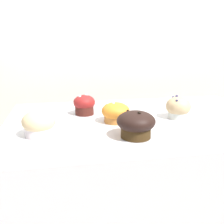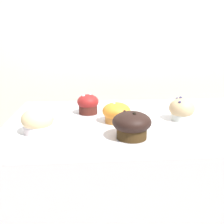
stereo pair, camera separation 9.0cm
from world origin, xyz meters
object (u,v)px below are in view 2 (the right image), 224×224
at_px(muffin_back_left, 88,104).
at_px(muffin_front_center, 132,125).
at_px(muffin_front_left, 38,121).
at_px(muffin_front_right, 116,113).
at_px(muffin_back_right, 182,110).

bearing_deg(muffin_back_left, muffin_front_center, -64.67).
bearing_deg(muffin_front_left, muffin_front_right, 19.43).
bearing_deg(muffin_back_right, muffin_back_left, 161.49).
xyz_separation_m(muffin_back_right, muffin_front_left, (-0.50, -0.10, -0.00)).
bearing_deg(muffin_front_center, muffin_front_right, 100.68).
distance_m(muffin_back_left, muffin_front_right, 0.16).
distance_m(muffin_back_left, muffin_back_right, 0.36).
relative_size(muffin_back_right, muffin_front_right, 0.92).
height_order(muffin_back_left, muffin_front_left, same).
height_order(muffin_front_center, muffin_back_right, same).
xyz_separation_m(muffin_back_right, muffin_front_right, (-0.24, -0.00, -0.00)).
bearing_deg(muffin_front_left, muffin_back_left, 53.28).
xyz_separation_m(muffin_back_left, muffin_front_left, (-0.16, -0.21, -0.00)).
height_order(muffin_front_left, muffin_front_right, muffin_front_left).
height_order(muffin_back_right, muffin_front_left, muffin_back_right).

